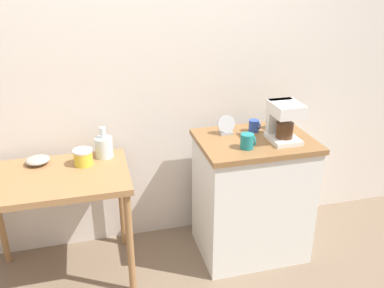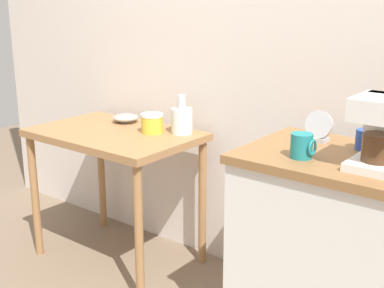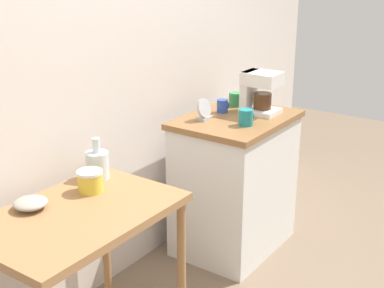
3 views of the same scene
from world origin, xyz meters
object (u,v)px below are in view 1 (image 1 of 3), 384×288
glass_carafe_vase (104,146)px  canister_enamel (83,157)px  mug_blue (254,126)px  mug_tall_green (276,123)px  bowl_stoneware (38,160)px  mug_dark_teal (247,141)px  coffee_maker (283,120)px  table_clock (226,126)px

glass_carafe_vase → canister_enamel: bearing=-147.9°
mug_blue → mug_tall_green: bearing=3.2°
canister_enamel → glass_carafe_vase: bearing=32.1°
glass_carafe_vase → canister_enamel: size_ratio=1.72×
glass_carafe_vase → canister_enamel: (-0.14, -0.09, -0.02)m
bowl_stoneware → mug_dark_teal: (1.29, -0.35, 0.14)m
coffee_maker → table_clock: (-0.32, 0.19, -0.08)m
mug_dark_teal → mug_blue: mug_dark_teal is taller
mug_blue → table_clock: size_ratio=0.63×
mug_tall_green → table_clock: size_ratio=0.68×
glass_carafe_vase → mug_tall_green: size_ratio=2.35×
mug_blue → glass_carafe_vase: bearing=174.6°
mug_dark_teal → mug_blue: size_ratio=1.15×
glass_carafe_vase → mug_dark_teal: same height
mug_dark_teal → coffee_maker: bearing=14.4°
table_clock → mug_blue: bearing=-1.4°
coffee_maker → mug_tall_green: coffee_maker is taller
bowl_stoneware → glass_carafe_vase: bearing=0.4°
bowl_stoneware → table_clock: (1.24, -0.09, 0.15)m
mug_blue → table_clock: table_clock is taller
mug_tall_green → mug_blue: size_ratio=1.08×
glass_carafe_vase → mug_blue: (1.02, -0.10, 0.08)m
bowl_stoneware → mug_tall_green: mug_tall_green is taller
bowl_stoneware → mug_blue: size_ratio=1.82×
coffee_maker → table_clock: 0.38m
mug_tall_green → table_clock: 0.37m
mug_tall_green → mug_blue: (-0.17, -0.01, -0.00)m
coffee_maker → mug_blue: (-0.12, 0.18, -0.10)m
mug_tall_green → canister_enamel: bearing=-180.0°
canister_enamel → coffee_maker: size_ratio=0.47×
bowl_stoneware → mug_blue: (1.44, -0.09, 0.13)m
bowl_stoneware → coffee_maker: 1.60m
glass_carafe_vase → table_clock: (0.81, -0.09, 0.10)m
bowl_stoneware → mug_tall_green: bearing=-2.9°
mug_dark_teal → table_clock: (-0.05, 0.26, 0.01)m
glass_carafe_vase → table_clock: 0.83m
coffee_maker → mug_blue: bearing=123.1°
coffee_maker → mug_tall_green: (0.05, 0.19, -0.10)m
glass_carafe_vase → coffee_maker: 1.18m
coffee_maker → mug_tall_green: size_ratio=2.91×
bowl_stoneware → mug_blue: mug_blue is taller
coffee_maker → canister_enamel: bearing=171.4°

